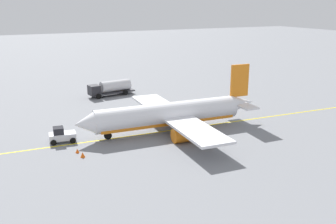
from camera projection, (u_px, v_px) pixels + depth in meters
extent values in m
plane|color=slate|center=(168.00, 131.00, 57.80)|extent=(400.00, 400.00, 0.00)
cylinder|color=white|center=(168.00, 114.00, 57.04)|extent=(22.64, 4.50, 3.44)
cube|color=orange|center=(168.00, 120.00, 57.31)|extent=(21.36, 3.82, 0.96)
cone|color=white|center=(85.00, 124.00, 52.34)|extent=(3.28, 3.45, 3.31)
cone|color=white|center=(242.00, 103.00, 61.88)|extent=(4.51, 3.13, 2.93)
cube|color=orange|center=(240.00, 81.00, 60.59)|extent=(3.21, 0.51, 5.20)
cube|color=white|center=(238.00, 103.00, 61.63)|extent=(2.79, 8.50, 0.24)
cube|color=white|center=(174.00, 116.00, 57.54)|extent=(6.08, 27.33, 0.36)
cylinder|color=orange|center=(184.00, 135.00, 52.99)|extent=(3.30, 2.25, 2.10)
cylinder|color=orange|center=(157.00, 115.00, 62.18)|extent=(3.30, 2.25, 2.10)
cylinder|color=#4C4C51|center=(108.00, 132.00, 53.97)|extent=(0.24, 0.24, 1.14)
cylinder|color=black|center=(108.00, 136.00, 54.12)|extent=(1.12, 0.45, 1.10)
cylinder|color=#4C4C51|center=(187.00, 127.00, 55.94)|extent=(0.24, 0.24, 1.14)
cylinder|color=black|center=(187.00, 131.00, 56.10)|extent=(1.12, 0.45, 1.10)
cylinder|color=#4C4C51|center=(173.00, 118.00, 60.54)|extent=(0.24, 0.24, 1.14)
cylinder|color=black|center=(173.00, 121.00, 60.70)|extent=(1.12, 0.45, 1.10)
cube|color=#2D2D33|center=(113.00, 92.00, 79.72)|extent=(9.49, 3.74, 0.30)
cube|color=#232328|center=(94.00, 90.00, 77.21)|extent=(2.31, 2.65, 2.00)
cube|color=black|center=(90.00, 89.00, 76.62)|extent=(0.43, 2.00, 0.90)
cylinder|color=silver|center=(115.00, 86.00, 79.67)|extent=(6.69, 3.16, 2.30)
cylinder|color=black|center=(99.00, 96.00, 76.73)|extent=(1.14, 0.50, 1.10)
cylinder|color=black|center=(94.00, 94.00, 78.73)|extent=(1.14, 0.50, 1.10)
cylinder|color=black|center=(125.00, 93.00, 79.96)|extent=(1.14, 0.50, 1.10)
cylinder|color=black|center=(120.00, 90.00, 81.96)|extent=(1.14, 0.50, 1.10)
cube|color=silver|center=(63.00, 136.00, 53.00)|extent=(3.80, 2.40, 0.90)
cube|color=black|center=(58.00, 130.00, 52.59)|extent=(1.57, 1.75, 0.90)
cylinder|color=black|center=(72.00, 136.00, 54.44)|extent=(0.83, 0.39, 0.80)
cylinder|color=black|center=(73.00, 140.00, 52.63)|extent=(0.83, 0.39, 0.80)
cylinder|color=black|center=(53.00, 138.00, 53.62)|extent=(0.83, 0.39, 0.80)
cylinder|color=black|center=(54.00, 143.00, 51.81)|extent=(0.83, 0.39, 0.80)
cube|color=navy|center=(143.00, 102.00, 72.92)|extent=(0.54, 0.52, 0.85)
cube|color=yellow|center=(143.00, 98.00, 72.72)|extent=(0.63, 0.60, 0.60)
sphere|color=tan|center=(143.00, 96.00, 72.60)|extent=(0.24, 0.24, 0.24)
cone|color=#F2590F|center=(83.00, 155.00, 47.84)|extent=(0.61, 0.61, 0.68)
cone|color=#F2590F|center=(77.00, 151.00, 49.28)|extent=(0.50, 0.50, 0.56)
cube|color=yellow|center=(168.00, 131.00, 57.80)|extent=(87.74, 4.45, 0.01)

